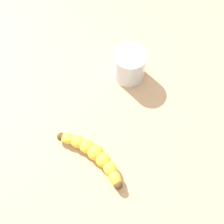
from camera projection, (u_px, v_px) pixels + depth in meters
The scene contains 3 objects.
wooden_tabletop at pixel (111, 137), 78.09cm from camera, with size 120.00×120.00×3.00cm, color tan.
banana at pixel (95, 155), 72.42cm from camera, with size 16.09×14.66×3.88cm.
smoothie_glass at pixel (131, 66), 80.56cm from camera, with size 8.46×8.46×9.05cm.
Camera 1 is at (0.37, 28.20, 74.60)cm, focal length 48.36 mm.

